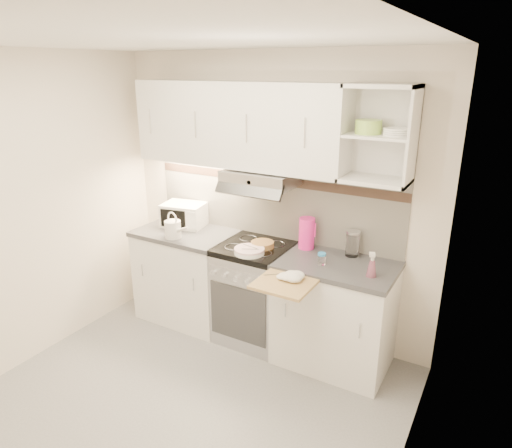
% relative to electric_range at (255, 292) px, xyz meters
% --- Properties ---
extents(ground, '(3.00, 3.00, 0.00)m').
position_rel_electric_range_xyz_m(ground, '(0.00, -1.10, -0.45)').
color(ground, gray).
rests_on(ground, ground).
extents(room_shell, '(3.04, 2.84, 2.52)m').
position_rel_electric_range_xyz_m(room_shell, '(0.00, -0.73, 1.18)').
color(room_shell, silver).
rests_on(room_shell, ground).
extents(base_cabinet_left, '(0.90, 0.60, 0.86)m').
position_rel_electric_range_xyz_m(base_cabinet_left, '(-0.75, 0.00, -0.02)').
color(base_cabinet_left, white).
rests_on(base_cabinet_left, ground).
extents(worktop_left, '(0.92, 0.62, 0.04)m').
position_rel_electric_range_xyz_m(worktop_left, '(-0.75, 0.00, 0.43)').
color(worktop_left, '#47474C').
rests_on(worktop_left, base_cabinet_left).
extents(base_cabinet_right, '(0.90, 0.60, 0.86)m').
position_rel_electric_range_xyz_m(base_cabinet_right, '(0.75, 0.00, -0.02)').
color(base_cabinet_right, white).
rests_on(base_cabinet_right, ground).
extents(worktop_right, '(0.92, 0.62, 0.04)m').
position_rel_electric_range_xyz_m(worktop_right, '(0.75, 0.00, 0.43)').
color(worktop_right, '#47474C').
rests_on(worktop_right, base_cabinet_right).
extents(electric_range, '(0.60, 0.60, 0.90)m').
position_rel_electric_range_xyz_m(electric_range, '(0.00, 0.00, 0.00)').
color(electric_range, '#B7B7BC').
rests_on(electric_range, ground).
extents(microwave, '(0.44, 0.36, 0.22)m').
position_rel_electric_range_xyz_m(microwave, '(-0.86, 0.12, 0.56)').
color(microwave, white).
rests_on(microwave, worktop_left).
extents(watering_can, '(0.29, 0.15, 0.24)m').
position_rel_electric_range_xyz_m(watering_can, '(-0.73, -0.20, 0.54)').
color(watering_can, silver).
rests_on(watering_can, worktop_left).
extents(plate_stack, '(0.25, 0.25, 0.05)m').
position_rel_electric_range_xyz_m(plate_stack, '(0.05, -0.18, 0.47)').
color(plate_stack, white).
rests_on(plate_stack, electric_range).
extents(bread_loaf, '(0.20, 0.20, 0.05)m').
position_rel_electric_range_xyz_m(bread_loaf, '(0.07, 0.00, 0.47)').
color(bread_loaf, '#9C7448').
rests_on(bread_loaf, electric_range).
extents(pink_pitcher, '(0.14, 0.13, 0.27)m').
position_rel_electric_range_xyz_m(pink_pitcher, '(0.41, 0.17, 0.58)').
color(pink_pitcher, '#FE2499').
rests_on(pink_pitcher, worktop_right).
extents(glass_jar, '(0.11, 0.11, 0.21)m').
position_rel_electric_range_xyz_m(glass_jar, '(0.80, 0.20, 0.56)').
color(glass_jar, silver).
rests_on(glass_jar, worktop_right).
extents(spice_jar, '(0.06, 0.06, 0.09)m').
position_rel_electric_range_xyz_m(spice_jar, '(0.65, -0.08, 0.50)').
color(spice_jar, white).
rests_on(spice_jar, worktop_right).
extents(spray_bottle, '(0.08, 0.08, 0.20)m').
position_rel_electric_range_xyz_m(spray_bottle, '(1.04, -0.10, 0.53)').
color(spray_bottle, pink).
rests_on(spray_bottle, worktop_right).
extents(cutting_board, '(0.41, 0.37, 0.02)m').
position_rel_electric_range_xyz_m(cutting_board, '(0.52, -0.48, 0.42)').
color(cutting_board, tan).
rests_on(cutting_board, base_cabinet_right).
extents(dish_towel, '(0.25, 0.21, 0.07)m').
position_rel_electric_range_xyz_m(dish_towel, '(0.54, -0.43, 0.46)').
color(dish_towel, white).
rests_on(dish_towel, cutting_board).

